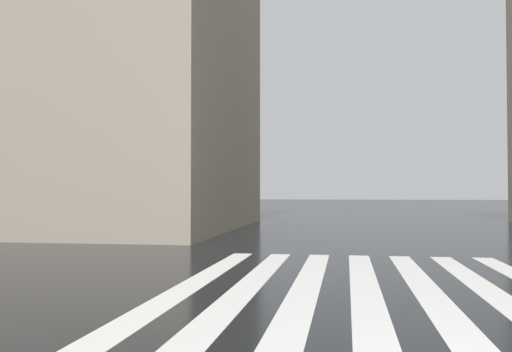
% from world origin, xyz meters
% --- Properties ---
extents(zebra_crossing, '(13.00, 7.50, 0.01)m').
position_xyz_m(zebra_crossing, '(4.00, 1.56, 0.00)').
color(zebra_crossing, silver).
rests_on(zebra_crossing, ground_plane).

